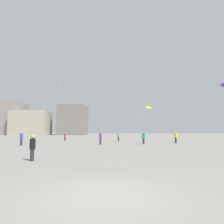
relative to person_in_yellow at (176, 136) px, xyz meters
name	(u,v)px	position (x,y,z in m)	size (l,w,h in m)	color
ground_plane	(105,195)	(-9.52, -23.70, -1.02)	(300.00, 300.00, 0.00)	gray
person_in_yellow	(176,136)	(0.00, 0.00, 0.00)	(0.40, 0.40, 1.85)	#2D2D33
person_in_black	(32,147)	(-14.26, -17.38, -0.15)	(0.34, 0.34, 1.58)	#2D2D33
person_in_teal	(143,137)	(-5.09, -1.91, -0.04)	(0.39, 0.39, 1.78)	#2D2D33
person_in_blue	(21,138)	(-21.02, -4.55, -0.06)	(0.38, 0.38, 1.75)	#2D2D33
person_in_red	(65,136)	(-18.47, 7.54, -0.14)	(0.35, 0.35, 1.59)	#2D2D33
person_in_purple	(100,137)	(-11.09, -2.48, -0.06)	(0.38, 0.38, 1.74)	#2D2D33
person_in_grey	(118,136)	(-8.40, 6.24, -0.11)	(0.36, 0.36, 1.64)	#2D2D33
kite_emerald_delta	(63,84)	(-17.24, 0.40, 8.17)	(4.37, 5.75, 8.41)	green
kite_lime_delta	(148,108)	(-1.82, 12.50, 5.81)	(7.44, 6.94, 5.98)	#8CD12D
building_centre_hall	(31,123)	(-46.52, 58.10, 4.38)	(16.27, 10.59, 10.79)	#B2A893
building_right_hall	(73,120)	(-28.52, 63.73, 5.92)	(12.52, 14.99, 13.86)	gray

